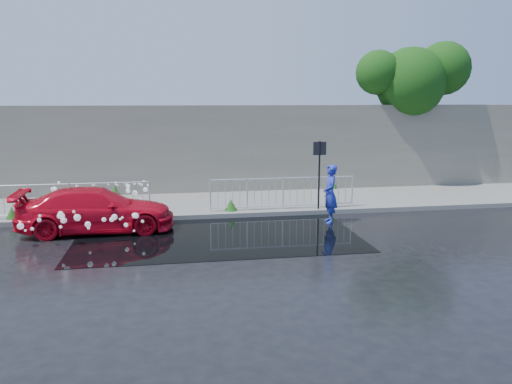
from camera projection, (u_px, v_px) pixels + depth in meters
ground at (202, 245)px, 13.55m from camera, size 90.00×90.00×0.00m
pavement at (194, 204)px, 18.38m from camera, size 30.00×4.00×0.15m
curb at (196, 216)px, 16.44m from camera, size 30.00×0.25×0.16m
retaining_wall at (190, 149)px, 20.17m from camera, size 30.00×0.60×3.50m
puddle at (217, 234)px, 14.60m from camera, size 8.00×5.00×0.01m
sign_post at (319, 164)px, 16.93m from camera, size 0.45×0.06×2.50m
tree at (415, 78)px, 21.45m from camera, size 5.10×3.00×6.35m
railing_left at (70, 199)px, 16.00m from camera, size 5.05×0.05×1.10m
railing_right at (283, 192)px, 17.15m from camera, size 5.05×0.05×1.10m
weeds at (184, 201)px, 17.76m from camera, size 12.17×3.93×0.38m
water_spray at (96, 203)px, 15.47m from camera, size 3.71×5.39×0.90m
red_car at (97, 210)px, 14.79m from camera, size 4.56×1.96×1.31m
person at (330, 194)px, 15.81m from camera, size 0.53×0.73×1.87m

